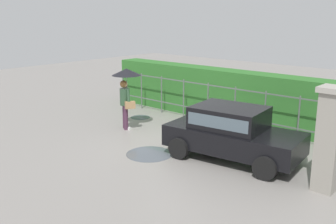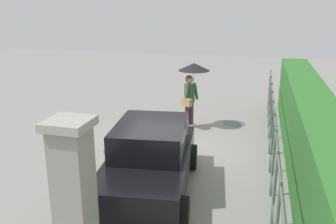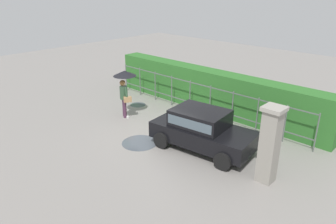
# 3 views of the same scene
# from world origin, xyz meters

# --- Properties ---
(ground_plane) EXTENTS (40.00, 40.00, 0.00)m
(ground_plane) POSITION_xyz_m (0.00, 0.00, 0.00)
(ground_plane) COLOR gray
(car) EXTENTS (3.89, 2.21, 1.48)m
(car) POSITION_xyz_m (1.97, 0.08, 0.80)
(car) COLOR black
(car) RESTS_ON ground
(pedestrian) EXTENTS (1.01, 1.01, 2.12)m
(pedestrian) POSITION_xyz_m (-2.37, 0.15, 1.60)
(pedestrian) COLOR #47283D
(pedestrian) RESTS_ON ground
(gate_pillar) EXTENTS (0.60, 0.60, 2.42)m
(gate_pillar) POSITION_xyz_m (4.67, -0.20, 1.24)
(gate_pillar) COLOR gray
(gate_pillar) RESTS_ON ground
(fence_section) EXTENTS (10.41, 0.05, 1.50)m
(fence_section) POSITION_xyz_m (-0.10, 2.62, 0.82)
(fence_section) COLOR #59605B
(fence_section) RESTS_ON ground
(hedge_row) EXTENTS (11.36, 0.90, 1.90)m
(hedge_row) POSITION_xyz_m (-0.10, 3.46, 0.95)
(hedge_row) COLOR #2D6B28
(hedge_row) RESTS_ON ground
(puddle_near) EXTENTS (1.35, 1.35, 0.00)m
(puddle_near) POSITION_xyz_m (0.02, -1.18, 0.00)
(puddle_near) COLOR #4C545B
(puddle_near) RESTS_ON ground
(puddle_far) EXTENTS (0.77, 0.77, 0.00)m
(puddle_far) POSITION_xyz_m (-3.08, 1.50, 0.00)
(puddle_far) COLOR #4C545B
(puddle_far) RESTS_ON ground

